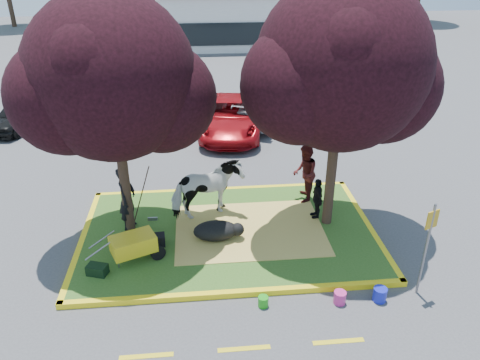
{
  "coord_description": "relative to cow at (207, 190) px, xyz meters",
  "views": [
    {
      "loc": [
        -0.76,
        -11.16,
        7.54
      ],
      "look_at": [
        0.37,
        0.5,
        1.5
      ],
      "focal_mm": 35.0,
      "sensor_mm": 36.0,
      "label": 1
    }
  ],
  "objects": [
    {
      "name": "ground",
      "position": [
        0.56,
        -0.89,
        -1.03
      ],
      "size": [
        90.0,
        90.0,
        0.0
      ],
      "primitive_type": "plane",
      "color": "#424244",
      "rests_on": "ground"
    },
    {
      "name": "median_island",
      "position": [
        0.56,
        -0.89,
        -0.95
      ],
      "size": [
        8.0,
        5.0,
        0.15
      ],
      "primitive_type": "cube",
      "color": "#31591C",
      "rests_on": "ground"
    },
    {
      "name": "curb_near",
      "position": [
        0.56,
        -3.47,
        -0.95
      ],
      "size": [
        8.3,
        0.16,
        0.15
      ],
      "primitive_type": "cube",
      "color": "yellow",
      "rests_on": "ground"
    },
    {
      "name": "curb_far",
      "position": [
        0.56,
        1.69,
        -0.95
      ],
      "size": [
        8.3,
        0.16,
        0.15
      ],
      "primitive_type": "cube",
      "color": "yellow",
      "rests_on": "ground"
    },
    {
      "name": "curb_left",
      "position": [
        -3.52,
        -0.89,
        -0.95
      ],
      "size": [
        0.16,
        5.3,
        0.15
      ],
      "primitive_type": "cube",
      "color": "yellow",
      "rests_on": "ground"
    },
    {
      "name": "curb_right",
      "position": [
        4.64,
        -0.89,
        -0.95
      ],
      "size": [
        0.16,
        5.3,
        0.15
      ],
      "primitive_type": "cube",
      "color": "yellow",
      "rests_on": "ground"
    },
    {
      "name": "straw_bedding",
      "position": [
        1.16,
        -0.89,
        -0.87
      ],
      "size": [
        4.2,
        3.0,
        0.01
      ],
      "primitive_type": "cube",
      "color": "#E6D35F",
      "rests_on": "median_island"
    },
    {
      "name": "tree_purple_left",
      "position": [
        -2.22,
        -0.51,
        3.33
      ],
      "size": [
        5.06,
        4.2,
        6.51
      ],
      "color": "black",
      "rests_on": "median_island"
    },
    {
      "name": "tree_purple_right",
      "position": [
        3.48,
        -0.71,
        3.53
      ],
      "size": [
        5.3,
        4.4,
        6.82
      ],
      "color": "black",
      "rests_on": "median_island"
    },
    {
      "name": "fire_lane_stripe_a",
      "position": [
        -1.44,
        -5.09,
        -1.02
      ],
      "size": [
        1.1,
        0.12,
        0.01
      ],
      "primitive_type": "cube",
      "color": "yellow",
      "rests_on": "ground"
    },
    {
      "name": "fire_lane_stripe_b",
      "position": [
        0.56,
        -5.09,
        -1.02
      ],
      "size": [
        1.1,
        0.12,
        0.01
      ],
      "primitive_type": "cube",
      "color": "yellow",
      "rests_on": "ground"
    },
    {
      "name": "fire_lane_stripe_c",
      "position": [
        2.56,
        -5.09,
        -1.02
      ],
      "size": [
        1.1,
        0.12,
        0.01
      ],
      "primitive_type": "cube",
      "color": "yellow",
      "rests_on": "ground"
    },
    {
      "name": "retail_building",
      "position": [
        2.56,
        27.09,
        1.22
      ],
      "size": [
        20.4,
        8.4,
        4.4
      ],
      "color": "silver",
      "rests_on": "ground"
    },
    {
      "name": "cow",
      "position": [
        0.0,
        0.0,
        0.0
      ],
      "size": [
        2.28,
        1.63,
        1.75
      ],
      "primitive_type": "imported",
      "rotation": [
        0.0,
        0.0,
        1.94
      ],
      "color": "silver",
      "rests_on": "median_island"
    },
    {
      "name": "calf",
      "position": [
        0.18,
        -1.26,
        -0.61
      ],
      "size": [
        1.37,
        1.0,
        0.53
      ],
      "primitive_type": "ellipsoid",
      "rotation": [
        0.0,
        0.0,
        0.27
      ],
      "color": "black",
      "rests_on": "median_island"
    },
    {
      "name": "handler",
      "position": [
        -2.25,
        -0.39,
        0.06
      ],
      "size": [
        0.6,
        0.77,
        1.88
      ],
      "primitive_type": "imported",
      "rotation": [
        0.0,
        0.0,
        1.34
      ],
      "color": "black",
      "rests_on": "median_island"
    },
    {
      "name": "visitor_a",
      "position": [
        3.06,
        0.68,
        0.05
      ],
      "size": [
        0.86,
        1.02,
        1.85
      ],
      "primitive_type": "imported",
      "rotation": [
        0.0,
        0.0,
        -1.76
      ],
      "color": "#471514",
      "rests_on": "median_island"
    },
    {
      "name": "visitor_b",
      "position": [
        3.21,
        -0.37,
        -0.25
      ],
      "size": [
        0.33,
        0.75,
        1.26
      ],
      "primitive_type": "imported",
      "rotation": [
        0.0,
        0.0,
        -1.54
      ],
      "color": "black",
      "rests_on": "median_island"
    },
    {
      "name": "wheelbarrow",
      "position": [
        -1.94,
        -2.05,
        -0.37
      ],
      "size": [
        1.95,
        1.03,
        0.74
      ],
      "rotation": [
        0.0,
        0.0,
        0.4
      ],
      "color": "black",
      "rests_on": "median_island"
    },
    {
      "name": "gear_bag_dark",
      "position": [
        -1.51,
        -1.39,
        -0.72
      ],
      "size": [
        0.62,
        0.37,
        0.31
      ],
      "primitive_type": "cube",
      "rotation": [
        0.0,
        0.0,
        0.07
      ],
      "color": "black",
      "rests_on": "median_island"
    },
    {
      "name": "gear_bag_green",
      "position": [
        -2.82,
        -2.5,
        -0.75
      ],
      "size": [
        0.56,
        0.44,
        0.26
      ],
      "primitive_type": "cube",
      "rotation": [
        0.0,
        0.0,
        -0.32
      ],
      "color": "black",
      "rests_on": "median_island"
    },
    {
      "name": "sign_post",
      "position": [
        4.86,
        -3.77,
        0.48
      ],
      "size": [
        0.33,
        0.16,
        2.45
      ],
      "rotation": [
        0.0,
        0.0,
        0.39
      ],
      "color": "slate",
      "rests_on": "ground"
    },
    {
      "name": "bucket_green",
      "position": [
        1.13,
        -3.87,
        -0.9
      ],
      "size": [
        0.31,
        0.31,
        0.26
      ],
      "primitive_type": "cylinder",
      "rotation": [
        0.0,
        0.0,
        0.35
      ],
      "color": "#1FA018",
      "rests_on": "ground"
    },
    {
      "name": "bucket_pink",
      "position": [
        2.91,
        -3.93,
        -0.87
      ],
      "size": [
        0.35,
        0.35,
        0.31
      ],
      "primitive_type": "cylinder",
      "rotation": [
        0.0,
        0.0,
        -0.26
      ],
      "color": "#CB2D82",
      "rests_on": "ground"
    },
    {
      "name": "bucket_blue",
      "position": [
        3.86,
        -3.94,
        -0.86
      ],
      "size": [
        0.38,
        0.38,
        0.34
      ],
      "primitive_type": "cylinder",
      "rotation": [
        0.0,
        0.0,
        -0.22
      ],
      "color": "#1721B9",
      "rests_on": "ground"
    },
    {
      "name": "car_black",
      "position": [
        -8.04,
        8.54,
        -0.42
      ],
      "size": [
        2.52,
        3.85,
        1.22
      ],
      "primitive_type": "imported",
      "rotation": [
        0.0,
        0.0,
        -0.33
      ],
      "color": "black",
      "rests_on": "ground"
    },
    {
      "name": "car_silver",
      "position": [
        -3.48,
        7.18,
        -0.32
      ],
      "size": [
        2.43,
        4.55,
        1.42
      ],
      "primitive_type": "imported",
      "rotation": [
        0.0,
        0.0,
        3.37
      ],
      "color": "#A4A7AC",
      "rests_on": "ground"
    },
    {
      "name": "car_red",
      "position": [
        1.29,
        7.12,
        -0.28
      ],
      "size": [
        3.21,
        5.67,
        1.49
      ],
      "primitive_type": "imported",
      "rotation": [
        0.0,
        0.0,
        -0.14
      ],
      "color": "#A40D13",
      "rests_on": "ground"
    },
    {
      "name": "car_white",
      "position": [
        2.99,
        8.5,
        -0.32
      ],
      "size": [
        3.82,
        5.25,
        1.41
      ],
      "primitive_type": "imported",
      "rotation": [
        0.0,
        0.0,
        2.71
      ],
      "color": "silver",
      "rests_on": "ground"
    },
    {
      "name": "car_grey",
      "position": [
        7.84,
        7.72,
        -0.44
      ],
      "size": [
        2.16,
        3.77,
        1.17
      ],
      "primitive_type": "imported",
      "rotation": [
        0.0,
        0.0,
        -0.27
      ],
      "color": "slate",
      "rests_on": "ground"
    }
  ]
}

